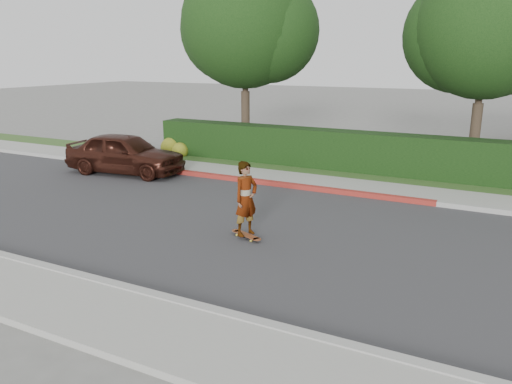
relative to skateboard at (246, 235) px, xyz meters
The scene contains 15 objects.
ground 2.66m from the skateboard, 14.30° to the left, with size 120.00×120.00×0.00m, color slate.
road 2.66m from the skateboard, 14.30° to the left, with size 60.00×8.00×0.01m, color #2D2D30.
curb_near 4.30m from the skateboard, 53.21° to the right, with size 60.00×0.20×0.15m, color #9E9E99.
sidewalk_near 5.05m from the skateboard, 59.33° to the right, with size 60.00×1.60×0.12m, color gray.
curb_far 5.41m from the skateboard, 61.57° to the left, with size 60.00×0.20×0.15m, color #9E9E99.
curb_red_section 5.34m from the skateboard, 117.01° to the left, with size 12.00×0.21×0.15m, color maroon.
sidewalk_far 6.22m from the skateboard, 65.52° to the left, with size 60.00×1.60×0.12m, color gray.
planting_strip 7.70m from the skateboard, 70.46° to the left, with size 60.00×1.60×0.10m, color #2D4C1E.
hedge 7.90m from the skateboard, 93.09° to the left, with size 15.00×1.00×1.50m, color black.
flowering_shrub 10.49m from the skateboard, 135.15° to the left, with size 1.40×1.00×0.90m.
tree_left 11.77m from the skateboard, 117.86° to the left, with size 5.99×5.21×8.00m.
tree_center 11.69m from the skateboard, 67.58° to the left, with size 5.66×4.84×7.44m.
skateboard is the anchor object (origin of this frame).
skateboarder 0.88m from the skateboard, ahead, with size 0.63×0.41×1.73m, color white.
car_maroon 8.13m from the skateboard, 150.68° to the left, with size 1.75×4.35×1.48m, color #3A1A12.
Camera 1 is at (2.59, -10.27, 4.07)m, focal length 35.00 mm.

